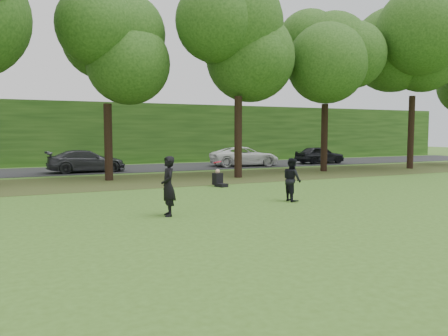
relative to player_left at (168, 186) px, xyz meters
name	(u,v)px	position (x,y,z in m)	size (l,w,h in m)	color
ground	(308,225)	(3.16, -2.90, -0.93)	(120.00, 120.00, 0.00)	#38591B
leaf_litter	(168,179)	(3.16, 10.10, -0.93)	(60.00, 7.00, 0.01)	#413217
street	(134,168)	(3.16, 18.10, -0.92)	(70.00, 7.00, 0.02)	black
far_hedge	(116,133)	(3.16, 24.10, 1.57)	(70.00, 3.00, 5.00)	#193E11
player_left	(168,186)	(0.00, 0.00, 0.00)	(0.68, 0.45, 1.86)	black
player_right	(292,179)	(5.14, 0.88, -0.11)	(0.80, 0.62, 1.64)	black
parked_cars	(141,159)	(3.30, 16.65, -0.20)	(36.47, 3.02, 1.46)	black
frisbee	(217,162)	(1.96, 0.66, 0.65)	(0.32, 0.31, 0.12)	#FC1542
seated_person	(219,180)	(4.44, 6.09, -0.62)	(0.60, 0.81, 0.83)	black
tree_line	(160,33)	(2.82, 10.04, 6.91)	(55.30, 7.90, 12.31)	black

